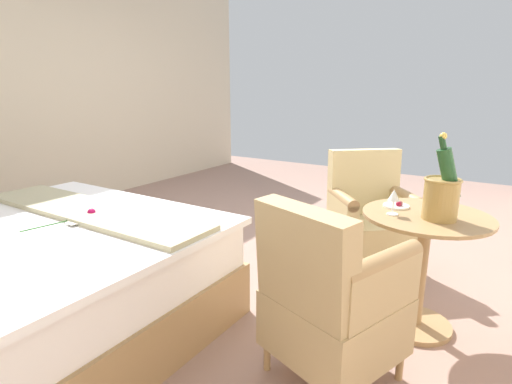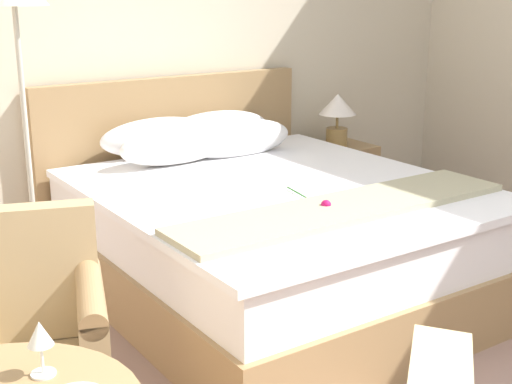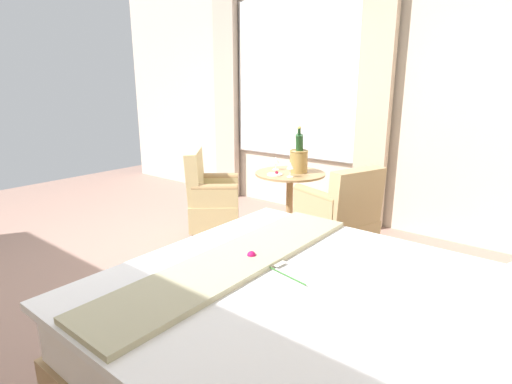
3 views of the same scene
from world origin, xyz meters
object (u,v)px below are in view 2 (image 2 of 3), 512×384
at_px(armchair_by_window, 27,362).
at_px(nightstand, 335,182).
at_px(bed, 263,229).
at_px(floor_lamp_brass, 16,26).
at_px(wine_glass_near_edge, 40,337).
at_px(bedside_lamp, 337,112).

bearing_deg(armchair_by_window, nightstand, 30.70).
relative_size(bed, floor_lamp_brass, 1.26).
height_order(nightstand, floor_lamp_brass, floor_lamp_brass).
bearing_deg(floor_lamp_brass, armchair_by_window, -108.45).
bearing_deg(nightstand, floor_lamp_brass, -174.33).
xyz_separation_m(bed, wine_glass_near_edge, (-1.66, -1.44, 0.46)).
relative_size(bedside_lamp, wine_glass_near_edge, 2.57).
bearing_deg(armchair_by_window, wine_glass_near_edge, -100.88).
height_order(nightstand, bedside_lamp, bedside_lamp).
bearing_deg(bed, wine_glass_near_edge, -139.13).
bearing_deg(bedside_lamp, nightstand, -0.00).
bearing_deg(armchair_by_window, bed, 28.56).
xyz_separation_m(bed, bedside_lamp, (1.18, 0.78, 0.43)).
xyz_separation_m(floor_lamp_brass, armchair_by_window, (-0.46, -1.39, -1.03)).
relative_size(bed, armchair_by_window, 2.40).
bearing_deg(wine_glass_near_edge, bed, 40.87).
xyz_separation_m(bedside_lamp, wine_glass_near_edge, (-2.84, -2.21, 0.03)).
height_order(bed, wine_glass_near_edge, bed).
bearing_deg(wine_glass_near_edge, nightstand, 37.94).
height_order(bed, bedside_lamp, bed).
xyz_separation_m(nightstand, wine_glass_near_edge, (-2.84, -2.21, 0.55)).
bearing_deg(wine_glass_near_edge, floor_lamp_brass, 73.76).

